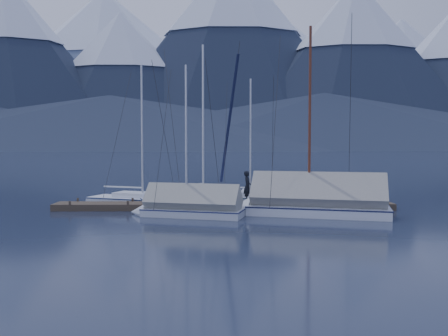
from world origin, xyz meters
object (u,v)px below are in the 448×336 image
Objects in this scene: sailboat_open_left at (150,202)px; sailboat_open_right at (257,200)px; sailboat_open_mid at (212,200)px; sailboat_covered_far at (184,208)px; person at (247,186)px; sailboat_covered_near at (305,204)px.

sailboat_open_right is (6.21, 0.98, -0.01)m from sailboat_open_left.
sailboat_covered_far is (-1.27, -5.02, 0.21)m from sailboat_open_mid.
person is (5.48, -1.20, 1.02)m from sailboat_open_left.
sailboat_open_left is at bearing 155.64° from sailboat_covered_near.
person is at bearing -48.07° from sailboat_open_mid.
sailboat_covered_far is (2.24, -4.04, 0.24)m from sailboat_open_left.
sailboat_covered_near reaches higher than sailboat_open_right.
sailboat_open_left is 4.63m from sailboat_covered_far.
sailboat_open_left is at bearing 76.20° from person.
sailboat_open_mid is at bearing 40.47° from person.
sailboat_covered_near is at bearing -134.25° from person.
sailboat_open_mid is 0.99× the size of sailboat_covered_near.
sailboat_open_right is 0.79× the size of sailboat_covered_near.
person is (3.23, 2.84, 0.79)m from sailboat_covered_far.
sailboat_covered_near is (8.19, -3.71, 0.36)m from sailboat_open_left.
sailboat_open_mid is at bearing -179.95° from sailboat_open_right.
sailboat_open_mid reaches higher than sailboat_covered_far.
sailboat_covered_far is 4.38m from person.
sailboat_covered_near is 6.08× the size of person.
sailboat_open_right reaches higher than sailboat_covered_far.
sailboat_covered_far is at bearing -128.32° from sailboat_open_right.
sailboat_open_mid reaches higher than person.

